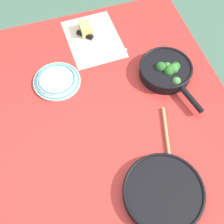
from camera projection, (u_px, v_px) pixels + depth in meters
ground_plane at (112, 175)px, 1.96m from camera, size 14.00×14.00×0.00m
dining_table_red at (112, 123)px, 1.38m from camera, size 1.27×1.04×0.75m
skillet_broccoli at (167, 70)px, 1.39m from camera, size 0.37×0.24×0.08m
skillet_eggs at (163, 194)px, 1.12m from camera, size 0.42×0.30×0.04m
wooden_spoon at (169, 156)px, 1.21m from camera, size 0.34×0.12×0.02m
parchment_sheet at (93, 39)px, 1.53m from camera, size 0.34×0.26×0.00m
grater_knife at (94, 39)px, 1.52m from camera, size 0.20×0.21×0.02m
cheese_block at (86, 29)px, 1.53m from camera, size 0.08×0.06×0.05m
dinner_plate_stack at (57, 80)px, 1.39m from camera, size 0.21×0.21×0.03m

